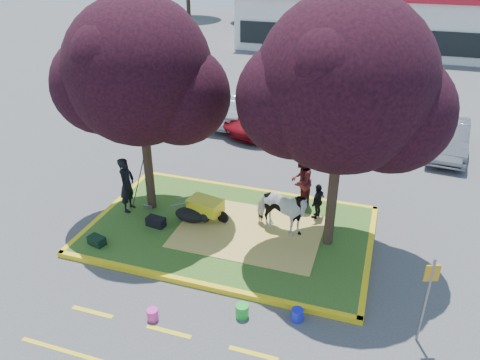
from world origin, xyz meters
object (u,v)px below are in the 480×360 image
(calf, at_px, (191,215))
(car_black, at_px, (141,103))
(sign_post, at_px, (427,293))
(bucket_blue, at_px, (297,315))
(handler, at_px, (127,185))
(bucket_green, at_px, (242,311))
(car_silver, at_px, (236,107))
(cow, at_px, (281,211))
(bucket_pink, at_px, (153,315))
(wheelbarrow, at_px, (206,206))

(calf, xyz_separation_m, car_black, (-6.08, 8.05, 0.37))
(sign_post, relative_size, car_black, 0.51)
(car_black, bearing_deg, bucket_blue, -45.62)
(handler, height_order, bucket_green, handler)
(bucket_blue, distance_m, car_silver, 13.15)
(bucket_green, bearing_deg, car_silver, 109.09)
(cow, bearing_deg, car_silver, 40.48)
(cow, distance_m, calf, 2.81)
(calf, height_order, car_black, car_black)
(bucket_pink, bearing_deg, wheelbarrow, 94.57)
(car_black, bearing_deg, cow, -39.51)
(handler, relative_size, bucket_blue, 5.97)
(handler, height_order, wheelbarrow, handler)
(cow, bearing_deg, bucket_blue, -144.94)
(calf, distance_m, bucket_pink, 4.05)
(sign_post, bearing_deg, car_silver, 104.60)
(bucket_blue, bearing_deg, bucket_green, -166.81)
(calf, height_order, bucket_green, calf)
(bucket_green, bearing_deg, wheelbarrow, 123.44)
(cow, distance_m, bucket_pink, 4.72)
(cow, xyz_separation_m, bucket_blue, (1.20, -3.18, -0.75))
(sign_post, height_order, bucket_green, sign_post)
(bucket_green, distance_m, bucket_pink, 2.08)
(wheelbarrow, height_order, bucket_green, wheelbarrow)
(wheelbarrow, bearing_deg, bucket_blue, -30.34)
(cow, relative_size, car_silver, 0.41)
(wheelbarrow, bearing_deg, bucket_green, -45.08)
(calf, distance_m, handler, 2.25)
(bucket_pink, bearing_deg, handler, 125.90)
(calf, relative_size, car_black, 0.23)
(cow, bearing_deg, calf, 109.27)
(wheelbarrow, relative_size, bucket_pink, 6.43)
(sign_post, xyz_separation_m, bucket_pink, (-5.84, -1.26, -1.21))
(car_black, distance_m, car_silver, 4.63)
(car_black, bearing_deg, car_silver, 13.80)
(calf, xyz_separation_m, handler, (-2.14, 0.01, 0.68))
(sign_post, bearing_deg, bucket_pink, 171.99)
(wheelbarrow, xyz_separation_m, sign_post, (6.18, -2.94, 0.72))
(bucket_pink, xyz_separation_m, bucket_blue, (3.20, 1.03, 0.01))
(sign_post, bearing_deg, wheelbarrow, 134.40)
(calf, xyz_separation_m, bucket_blue, (3.94, -2.94, -0.22))
(wheelbarrow, distance_m, bucket_green, 4.17)
(sign_post, distance_m, bucket_pink, 6.10)
(wheelbarrow, xyz_separation_m, bucket_blue, (3.54, -3.17, -0.48))
(bucket_pink, bearing_deg, bucket_green, 20.78)
(handler, bearing_deg, wheelbarrow, -90.20)
(bucket_blue, relative_size, car_black, 0.07)
(cow, height_order, bucket_blue, cow)
(car_silver, bearing_deg, bucket_pink, 99.54)
(handler, xyz_separation_m, bucket_pink, (2.88, -3.98, -0.91))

